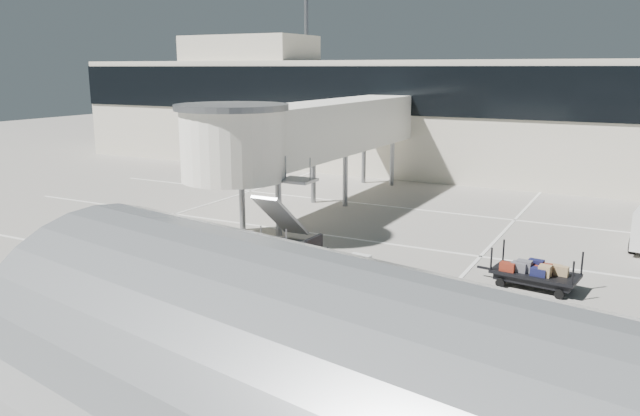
# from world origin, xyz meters

# --- Properties ---
(ground) EXTENTS (140.00, 140.00, 0.00)m
(ground) POSITION_xyz_m (0.00, 0.00, 0.00)
(ground) COLOR #A39D92
(ground) RESTS_ON ground
(lane_markings) EXTENTS (40.00, 30.00, 0.02)m
(lane_markings) POSITION_xyz_m (-0.67, 9.33, 0.01)
(lane_markings) COLOR white
(lane_markings) RESTS_ON ground
(terminal) EXTENTS (64.00, 12.11, 15.20)m
(terminal) POSITION_xyz_m (-0.35, 29.94, 4.11)
(terminal) COLOR beige
(terminal) RESTS_ON ground
(jet_bridge) EXTENTS (5.70, 20.40, 6.03)m
(jet_bridge) POSITION_xyz_m (-3.97, 12.26, 4.28)
(jet_bridge) COLOR white
(jet_bridge) RESTS_ON ground
(baggage_tug) EXTENTS (2.62, 1.75, 1.67)m
(baggage_tug) POSITION_xyz_m (2.23, 3.13, 0.61)
(baggage_tug) COLOR maroon
(baggage_tug) RESTS_ON ground
(suitcase_cart) EXTENTS (3.58, 1.75, 1.38)m
(suitcase_cart) POSITION_xyz_m (8.46, 6.25, 0.51)
(suitcase_cart) COLOR black
(suitcase_cart) RESTS_ON ground
(box_cart_near) EXTENTS (3.27, 1.51, 1.26)m
(box_cart_near) POSITION_xyz_m (0.49, 1.40, 0.53)
(box_cart_near) COLOR black
(box_cart_near) RESTS_ON ground
(box_cart_far) EXTENTS (3.87, 2.02, 1.49)m
(box_cart_far) POSITION_xyz_m (-4.11, 1.91, 0.57)
(box_cart_far) COLOR black
(box_cart_far) RESTS_ON ground
(ground_worker) EXTENTS (0.72, 0.66, 1.65)m
(ground_worker) POSITION_xyz_m (2.86, -3.35, 0.82)
(ground_worker) COLOR #BEE818
(ground_worker) RESTS_ON ground
(belt_loader) EXTENTS (4.06, 1.65, 1.95)m
(belt_loader) POSITION_xyz_m (-18.03, 23.36, 0.74)
(belt_loader) COLOR maroon
(belt_loader) RESTS_ON ground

